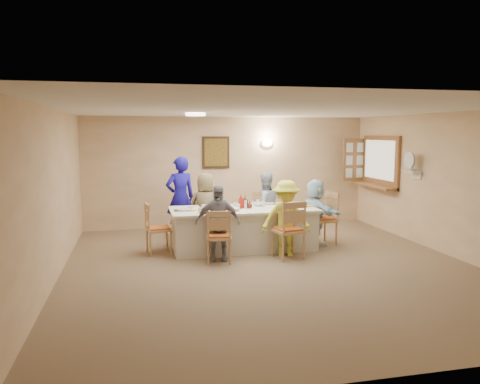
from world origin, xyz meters
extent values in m
plane|color=#846A4F|center=(0.00, 0.00, 0.00)|extent=(7.00, 7.00, 0.00)
plane|color=tan|center=(0.00, 3.50, 1.25)|extent=(6.50, 0.00, 6.50)
plane|color=tan|center=(0.00, -3.50, 1.25)|extent=(6.50, 0.00, 6.50)
plane|color=tan|center=(-3.25, 0.00, 1.25)|extent=(0.00, 7.00, 7.00)
plane|color=tan|center=(3.25, 0.00, 1.25)|extent=(0.00, 7.00, 7.00)
plane|color=white|center=(0.00, 0.00, 2.50)|extent=(7.00, 7.00, 0.00)
cube|color=#352212|center=(-0.30, 3.47, 1.70)|extent=(0.62, 0.04, 0.72)
cube|color=black|center=(-0.30, 3.45, 1.70)|extent=(0.52, 0.02, 0.62)
ellipsoid|color=white|center=(0.90, 3.44, 1.90)|extent=(0.26, 0.09, 0.18)
cylinder|color=white|center=(-1.00, 1.50, 2.47)|extent=(0.36, 0.36, 0.05)
cube|color=#915D34|center=(3.21, 2.40, 1.50)|extent=(0.06, 1.50, 1.15)
cube|color=#915D34|center=(3.09, 2.40, 0.97)|extent=(0.30, 1.50, 0.05)
cube|color=#915D34|center=(2.95, 3.16, 1.50)|extent=(0.55, 0.04, 1.00)
cube|color=white|center=(3.13, 1.05, 1.40)|extent=(0.22, 0.36, 0.03)
cube|color=beige|center=(-0.16, 1.29, 0.38)|extent=(2.67, 1.13, 0.76)
imported|color=brown|center=(-0.76, 1.97, 0.69)|extent=(0.80, 0.63, 1.38)
imported|color=#9BA6BA|center=(0.44, 1.97, 0.68)|extent=(0.85, 0.75, 1.36)
imported|color=gray|center=(-0.76, 0.61, 0.64)|extent=(0.84, 0.51, 1.29)
imported|color=#EDF046|center=(0.44, 0.61, 0.67)|extent=(0.99, 0.72, 1.33)
imported|color=#C2E9FD|center=(1.26, 1.29, 0.64)|extent=(1.32, 0.80, 1.27)
imported|color=#19129B|center=(-1.21, 2.44, 0.83)|extent=(0.79, 0.68, 1.67)
cube|color=#472B19|center=(-0.76, 0.87, 0.76)|extent=(0.37, 0.28, 0.01)
cylinder|color=white|center=(-0.76, 0.87, 0.77)|extent=(0.25, 0.25, 0.02)
cube|color=yellow|center=(-0.58, 0.82, 0.77)|extent=(0.14, 0.14, 0.01)
cube|color=#472B19|center=(0.44, 0.87, 0.76)|extent=(0.32, 0.24, 0.01)
cylinder|color=white|center=(0.44, 0.87, 0.77)|extent=(0.23, 0.23, 0.01)
cube|color=yellow|center=(0.62, 0.82, 0.77)|extent=(0.14, 0.14, 0.01)
cube|color=#472B19|center=(-0.76, 1.71, 0.76)|extent=(0.33, 0.25, 0.01)
cylinder|color=white|center=(-0.76, 1.71, 0.77)|extent=(0.22, 0.22, 0.01)
cube|color=yellow|center=(-0.58, 1.66, 0.77)|extent=(0.15, 0.15, 0.01)
cube|color=#472B19|center=(0.44, 1.71, 0.76)|extent=(0.38, 0.28, 0.01)
cylinder|color=white|center=(0.44, 1.71, 0.77)|extent=(0.24, 0.24, 0.01)
cube|color=yellow|center=(0.62, 1.66, 0.77)|extent=(0.13, 0.13, 0.01)
cube|color=#472B19|center=(-1.26, 1.29, 0.76)|extent=(0.34, 0.26, 0.01)
cylinder|color=white|center=(-1.26, 1.29, 0.77)|extent=(0.23, 0.23, 0.01)
cube|color=yellow|center=(-1.08, 1.24, 0.77)|extent=(0.14, 0.14, 0.01)
cube|color=#472B19|center=(0.96, 1.29, 0.76)|extent=(0.35, 0.26, 0.01)
cylinder|color=white|center=(0.96, 1.29, 0.77)|extent=(0.23, 0.23, 0.01)
cube|color=yellow|center=(1.14, 1.24, 0.77)|extent=(0.15, 0.15, 0.01)
imported|color=white|center=(-0.99, 0.98, 0.80)|extent=(0.17, 0.17, 0.09)
imported|color=white|center=(0.25, 1.80, 0.80)|extent=(0.08, 0.08, 0.08)
imported|color=white|center=(-0.39, 1.07, 0.79)|extent=(0.34, 0.34, 0.06)
imported|color=white|center=(0.18, 1.50, 0.79)|extent=(0.31, 0.31, 0.06)
imported|color=red|center=(-0.20, 1.30, 0.89)|extent=(0.15, 0.15, 0.26)
imported|color=#572417|center=(-0.12, 1.35, 0.87)|extent=(0.11, 0.11, 0.22)
imported|color=#572417|center=(-0.05, 1.27, 0.83)|extent=(0.15, 0.15, 0.14)
cylinder|color=silver|center=(-0.31, 1.34, 0.82)|extent=(0.06, 0.06, 0.10)
camera|label=1|loc=(-2.08, -7.00, 2.15)|focal=35.00mm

